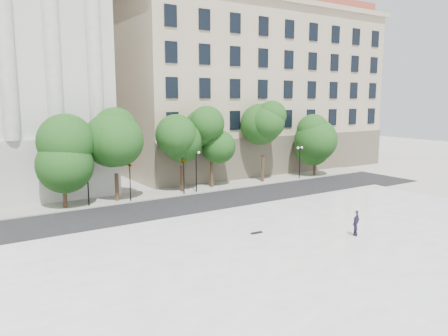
{
  "coord_description": "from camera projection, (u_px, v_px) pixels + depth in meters",
  "views": [
    {
      "loc": [
        -16.66,
        -15.67,
        9.54
      ],
      "look_at": [
        0.09,
        10.0,
        4.68
      ],
      "focal_mm": 35.0,
      "sensor_mm": 36.0,
      "label": 1
    }
  ],
  "objects": [
    {
      "name": "far_sidewalk",
      "position": [
        146.0,
        196.0,
        43.29
      ],
      "size": [
        60.0,
        4.0,
        0.12
      ],
      "primitive_type": "cube",
      "color": "#A7A49A",
      "rests_on": "ground"
    },
    {
      "name": "plaza",
      "position": [
        287.0,
        258.0,
        25.89
      ],
      "size": [
        44.0,
        22.0,
        0.45
      ],
      "primitive_type": "cube",
      "color": "white",
      "rests_on": "ground"
    },
    {
      "name": "traffic_light_west",
      "position": [
        129.0,
        162.0,
        40.08
      ],
      "size": [
        0.91,
        1.95,
        4.27
      ],
      "color": "black",
      "rests_on": "ground"
    },
    {
      "name": "street",
      "position": [
        173.0,
        209.0,
        38.34
      ],
      "size": [
        60.0,
        8.0,
        0.02
      ],
      "primitive_type": "cube",
      "color": "black",
      "rests_on": "ground"
    },
    {
      "name": "ground",
      "position": [
        324.0,
        278.0,
        23.45
      ],
      "size": [
        160.0,
        160.0,
        0.0
      ],
      "primitive_type": "plane",
      "color": "#BBB9B1",
      "rests_on": "ground"
    },
    {
      "name": "street_trees",
      "position": [
        154.0,
        145.0,
        42.51
      ],
      "size": [
        46.82,
        4.92,
        7.89
      ],
      "color": "#382619",
      "rests_on": "ground"
    },
    {
      "name": "skateboard",
      "position": [
        257.0,
        233.0,
        29.82
      ],
      "size": [
        0.88,
        0.25,
        0.09
      ],
      "primitive_type": "cube",
      "rotation": [
        0.0,
        0.0,
        -0.03
      ],
      "color": "black",
      "rests_on": "plaza"
    },
    {
      "name": "lamp_posts",
      "position": [
        152.0,
        169.0,
        41.72
      ],
      "size": [
        36.86,
        0.28,
        4.37
      ],
      "color": "black",
      "rests_on": "ground"
    },
    {
      "name": "traffic_light_east",
      "position": [
        184.0,
        158.0,
        43.11
      ],
      "size": [
        0.47,
        1.88,
        4.25
      ],
      "color": "black",
      "rests_on": "ground"
    },
    {
      "name": "person_lying",
      "position": [
        355.0,
        233.0,
        29.24
      ],
      "size": [
        1.23,
        1.82,
        0.47
      ],
      "primitive_type": "imported",
      "rotation": [
        -1.54,
        0.0,
        0.39
      ],
      "color": "black",
      "rests_on": "plaza"
    },
    {
      "name": "building_east",
      "position": [
        230.0,
        88.0,
        64.69
      ],
      "size": [
        36.0,
        26.15,
        23.0
      ],
      "color": "#BCAA8F",
      "rests_on": "ground"
    }
  ]
}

